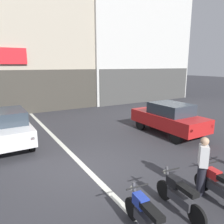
% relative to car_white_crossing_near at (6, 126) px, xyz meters
% --- Properties ---
extents(ground_plane, '(120.00, 120.00, 0.00)m').
position_rel_car_white_crossing_near_xyz_m(ground_plane, '(2.10, -3.83, -0.89)').
color(ground_plane, '#333338').
extents(lane_centre_line, '(0.20, 18.00, 0.01)m').
position_rel_car_white_crossing_near_xyz_m(lane_centre_line, '(2.10, 2.17, -0.88)').
color(lane_centre_line, silver).
rests_on(lane_centre_line, ground).
extents(building_mid_block, '(9.78, 7.74, 13.68)m').
position_rel_car_white_crossing_near_xyz_m(building_mid_block, '(3.55, 10.14, 5.94)').
color(building_mid_block, '#B2A893').
rests_on(building_mid_block, ground).
extents(building_far_right, '(10.99, 8.19, 16.93)m').
position_rel_car_white_crossing_near_xyz_m(building_far_right, '(13.07, 10.14, 7.56)').
color(building_far_right, silver).
rests_on(building_far_right, ground).
extents(car_white_crossing_near, '(1.81, 4.12, 1.64)m').
position_rel_car_white_crossing_near_xyz_m(car_white_crossing_near, '(0.00, 0.00, 0.00)').
color(car_white_crossing_near, black).
rests_on(car_white_crossing_near, ground).
extents(car_red_parked_kerbside, '(1.79, 4.11, 1.64)m').
position_rel_car_white_crossing_near_xyz_m(car_red_parked_kerbside, '(7.41, -2.43, 0.00)').
color(car_red_parked_kerbside, black).
rests_on(car_red_parked_kerbside, ground).
extents(motorcycle_blue_row_leftmost, '(0.55, 1.67, 0.98)m').
position_rel_car_white_crossing_near_xyz_m(motorcycle_blue_row_leftmost, '(1.95, -7.24, -0.43)').
color(motorcycle_blue_row_leftmost, black).
rests_on(motorcycle_blue_row_leftmost, ground).
extents(motorcycle_black_row_left_mid, '(0.55, 1.67, 0.98)m').
position_rel_car_white_crossing_near_xyz_m(motorcycle_black_row_left_mid, '(3.15, -7.05, -0.43)').
color(motorcycle_black_row_left_mid, black).
rests_on(motorcycle_black_row_left_mid, ground).
extents(motorcycle_red_row_centre, '(0.55, 1.66, 0.98)m').
position_rel_car_white_crossing_near_xyz_m(motorcycle_red_row_centre, '(4.35, -7.30, -0.43)').
color(motorcycle_red_row_centre, black).
rests_on(motorcycle_red_row_centre, ground).
extents(person_by_motorcycles, '(0.41, 0.41, 1.67)m').
position_rel_car_white_crossing_near_xyz_m(person_by_motorcycles, '(4.24, -6.86, -0.03)').
color(person_by_motorcycles, '#23232D').
rests_on(person_by_motorcycles, ground).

